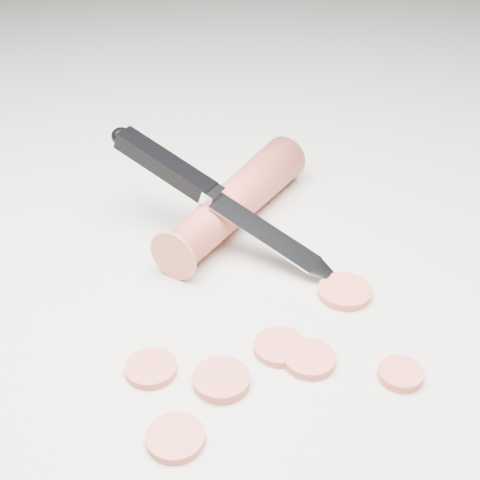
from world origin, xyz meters
name	(u,v)px	position (x,y,z in m)	size (l,w,h in m)	color
ground	(238,296)	(0.00, 0.00, 0.00)	(2.40, 2.40, 0.00)	beige
carrot	(236,201)	(0.04, 0.09, 0.02)	(0.04, 0.04, 0.18)	#C24434
carrot_slice_0	(175,438)	(-0.09, -0.10, 0.00)	(0.03, 0.03, 0.01)	#DE5C4A
carrot_slice_1	(221,379)	(-0.05, -0.07, 0.00)	(0.04, 0.04, 0.01)	#DE5C4A
carrot_slice_2	(280,347)	(0.00, -0.06, 0.00)	(0.04, 0.04, 0.01)	#DE5C4A
carrot_slice_3	(310,359)	(0.01, -0.08, 0.00)	(0.03, 0.03, 0.01)	#DE5C4A
carrot_slice_4	(345,292)	(0.07, -0.03, 0.00)	(0.04, 0.04, 0.01)	#DE5C4A
carrot_slice_5	(151,368)	(-0.08, -0.04, 0.00)	(0.03, 0.03, 0.01)	#DE5C4A
carrot_slice_6	(400,374)	(0.06, -0.12, 0.00)	(0.03, 0.03, 0.01)	#DE5C4A
kitchen_knife	(225,201)	(0.02, 0.06, 0.04)	(0.14, 0.19, 0.08)	silver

